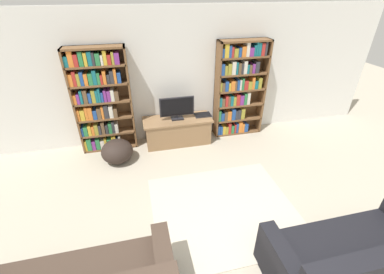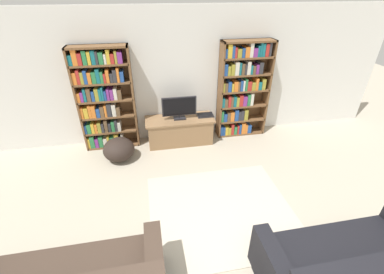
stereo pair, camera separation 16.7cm
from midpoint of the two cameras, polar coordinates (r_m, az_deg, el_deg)
wall_back at (r=5.24m, az=-4.14°, el=13.15°), size 8.80×0.06×2.60m
bookshelf_left at (r=5.15m, az=-20.62°, el=7.61°), size 1.04×0.30×1.99m
bookshelf_right at (r=5.49m, az=9.28°, el=10.55°), size 1.04×0.30×1.99m
tv_stand at (r=5.33m, az=-4.11°, el=1.44°), size 1.38×0.55×0.55m
television at (r=5.09m, az=-4.31°, el=6.47°), size 0.68×0.16×0.46m
laptop at (r=5.33m, az=1.49°, el=4.94°), size 0.34×0.23×0.03m
area_rug at (r=3.97m, az=5.83°, el=-15.73°), size 2.08×1.83×0.02m
couch_right_sofa at (r=3.54m, az=31.26°, el=-22.51°), size 1.87×0.88×0.85m
beanbag_ottoman at (r=4.99m, az=-17.20°, el=-3.06°), size 0.58×0.58×0.43m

